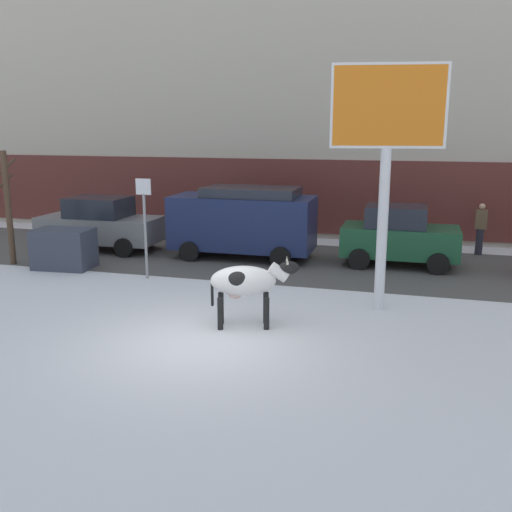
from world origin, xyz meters
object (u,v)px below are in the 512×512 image
car_darkgreen_hatchback (399,236)px  street_sign (145,220)px  pedestrian_near_billboard (480,229)px  billboard (388,122)px  bare_tree_left_lot (6,203)px  dumpster (64,249)px  cow_holstein (246,282)px  car_grey_sedan (100,224)px  car_navy_van (243,220)px

car_darkgreen_hatchback → street_sign: 7.68m
pedestrian_near_billboard → street_sign: (-9.37, -5.79, 0.79)m
billboard → bare_tree_left_lot: size_ratio=1.59×
pedestrian_near_billboard → bare_tree_left_lot: bearing=-159.5°
dumpster → pedestrian_near_billboard: bearing=23.5°
cow_holstein → dumpster: bearing=152.8°
pedestrian_near_billboard → car_grey_sedan: bearing=-168.1°
cow_holstein → billboard: 4.70m
pedestrian_near_billboard → car_darkgreen_hatchback: bearing=-138.3°
cow_holstein → pedestrian_near_billboard: (5.52, 8.86, -0.12)m
street_sign → pedestrian_near_billboard: bearing=31.7°
car_navy_van → pedestrian_near_billboard: car_navy_van is taller
cow_holstein → bare_tree_left_lot: size_ratio=0.55×
billboard → street_sign: size_ratio=1.97×
street_sign → car_darkgreen_hatchback: bearing=27.2°
pedestrian_near_billboard → dumpster: 13.44m
cow_holstein → car_navy_van: bearing=107.3°
pedestrian_near_billboard → dumpster: pedestrian_near_billboard is taller
cow_holstein → billboard: bearing=36.8°
pedestrian_near_billboard → billboard: bearing=-112.5°
bare_tree_left_lot → dumpster: (1.96, -0.04, -1.30)m
car_navy_van → bare_tree_left_lot: (-6.79, -2.78, 0.66)m
cow_holstein → dumpster: size_ratio=1.14×
car_navy_van → street_sign: size_ratio=1.63×
billboard → dumpster: (-9.47, 1.50, -3.71)m
billboard → pedestrian_near_billboard: size_ratio=3.21×
billboard → street_sign: bearing=170.6°
car_grey_sedan → street_sign: 4.59m
car_navy_van → bare_tree_left_lot: bare_tree_left_lot is taller
car_grey_sedan → bare_tree_left_lot: size_ratio=1.20×
car_darkgreen_hatchback → car_grey_sedan: bearing=-177.8°
bare_tree_left_lot → billboard: bearing=-7.7°
dumpster → cow_holstein: bearing=-27.2°
cow_holstein → pedestrian_near_billboard: size_ratio=1.12×
car_darkgreen_hatchback → bare_tree_left_lot: bearing=-165.5°
dumpster → street_sign: size_ratio=0.60×
dumpster → street_sign: bearing=-8.2°
bare_tree_left_lot → street_sign: bare_tree_left_lot is taller
car_grey_sedan → car_navy_van: 5.19m
car_darkgreen_hatchback → dumpster: 10.22m
car_darkgreen_hatchback → bare_tree_left_lot: bare_tree_left_lot is taller
billboard → car_darkgreen_hatchback: size_ratio=1.59×
car_darkgreen_hatchback → street_sign: (-6.80, -3.50, 0.74)m
billboard → car_darkgreen_hatchback: (0.28, 4.57, -3.39)m
car_grey_sedan → pedestrian_near_billboard: size_ratio=2.43×
billboard → car_grey_sedan: bearing=156.9°
car_grey_sedan → dumpster: (0.34, -2.69, -0.31)m
car_navy_van → dumpster: car_navy_van is taller
cow_holstein → bare_tree_left_lot: bare_tree_left_lot is taller
cow_holstein → pedestrian_near_billboard: 10.44m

